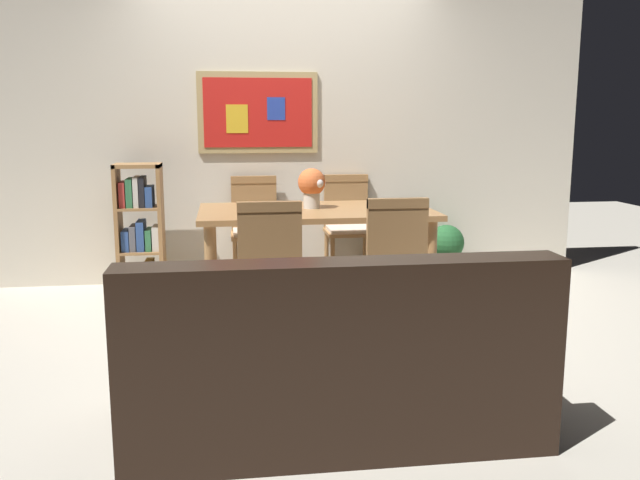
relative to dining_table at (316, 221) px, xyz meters
The scene contains 11 objects.
ground_plane 0.76m from the dining_table, 108.86° to the right, with size 12.00×12.00×0.00m, color beige.
wall_back_with_painting 1.18m from the dining_table, 97.78° to the left, with size 5.20×0.14×2.60m.
dining_table is the anchor object (origin of this frame).
dining_chair_near_left 0.90m from the dining_table, 116.15° to the right, with size 0.40×0.41×0.91m.
dining_chair_far_left 0.86m from the dining_table, 118.89° to the left, with size 0.40×0.41×0.91m.
dining_chair_near_right 0.86m from the dining_table, 62.43° to the right, with size 0.40×0.41×0.91m.
dining_chair_far_right 0.88m from the dining_table, 63.99° to the left, with size 0.40×0.41×0.91m.
leather_couch 2.06m from the dining_table, 95.59° to the right, with size 1.80×0.84×0.84m.
bookshelf 1.46m from the dining_table, 156.07° to the left, with size 0.36×0.28×1.04m.
potted_ivy 1.51m from the dining_table, 30.62° to the left, with size 0.31×0.32×0.47m.
flower_vase 0.26m from the dining_table, 109.58° to the left, with size 0.21×0.20×0.29m.
Camera 1 is at (-0.52, -4.44, 1.40)m, focal length 37.80 mm.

